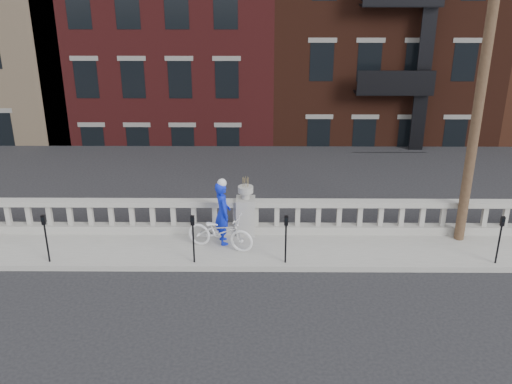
# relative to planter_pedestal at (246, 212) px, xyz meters

# --- Properties ---
(ground) EXTENTS (120.00, 120.00, 0.00)m
(ground) POSITION_rel_planter_pedestal_xyz_m (0.00, -3.95, -0.83)
(ground) COLOR black
(ground) RESTS_ON ground
(sidewalk) EXTENTS (32.00, 2.20, 0.15)m
(sidewalk) POSITION_rel_planter_pedestal_xyz_m (0.00, -0.95, -0.76)
(sidewalk) COLOR gray
(sidewalk) RESTS_ON ground
(balustrade) EXTENTS (28.00, 0.34, 1.03)m
(balustrade) POSITION_rel_planter_pedestal_xyz_m (0.00, 0.00, -0.19)
(balustrade) COLOR gray
(balustrade) RESTS_ON sidewalk
(planter_pedestal) EXTENTS (0.55, 0.55, 1.76)m
(planter_pedestal) POSITION_rel_planter_pedestal_xyz_m (0.00, 0.00, 0.00)
(planter_pedestal) COLOR gray
(planter_pedestal) RESTS_ON sidewalk
(lower_level) EXTENTS (80.00, 44.00, 20.80)m
(lower_level) POSITION_rel_planter_pedestal_xyz_m (0.56, 19.09, 1.80)
(lower_level) COLOR #605E59
(lower_level) RESTS_ON ground
(utility_pole) EXTENTS (1.60, 0.28, 10.00)m
(utility_pole) POSITION_rel_planter_pedestal_xyz_m (6.20, -0.35, 4.41)
(utility_pole) COLOR #422D1E
(utility_pole) RESTS_ON sidewalk
(parking_meter_b) EXTENTS (0.10, 0.09, 1.36)m
(parking_meter_b) POSITION_rel_planter_pedestal_xyz_m (-5.23, -1.80, 0.17)
(parking_meter_b) COLOR black
(parking_meter_b) RESTS_ON sidewalk
(parking_meter_c) EXTENTS (0.10, 0.09, 1.36)m
(parking_meter_c) POSITION_rel_planter_pedestal_xyz_m (-1.34, -1.80, 0.17)
(parking_meter_c) COLOR black
(parking_meter_c) RESTS_ON sidewalk
(parking_meter_d) EXTENTS (0.10, 0.09, 1.36)m
(parking_meter_d) POSITION_rel_planter_pedestal_xyz_m (1.10, -1.80, 0.17)
(parking_meter_d) COLOR black
(parking_meter_d) RESTS_ON sidewalk
(parking_meter_e) EXTENTS (0.10, 0.09, 1.36)m
(parking_meter_e) POSITION_rel_planter_pedestal_xyz_m (6.71, -1.80, 0.17)
(parking_meter_e) COLOR black
(parking_meter_e) RESTS_ON sidewalk
(bicycle) EXTENTS (2.04, 1.24, 1.01)m
(bicycle) POSITION_rel_planter_pedestal_xyz_m (-0.69, -0.99, -0.17)
(bicycle) COLOR white
(bicycle) RESTS_ON sidewalk
(cyclist) EXTENTS (0.60, 0.76, 1.83)m
(cyclist) POSITION_rel_planter_pedestal_xyz_m (-0.63, -0.63, 0.24)
(cyclist) COLOR #0D21CC
(cyclist) RESTS_ON sidewalk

